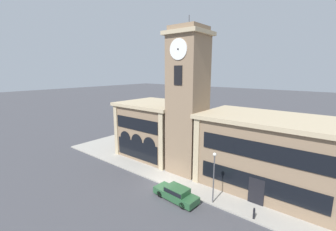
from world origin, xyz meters
The scene contains 8 objects.
ground_plane centered at (0.00, 0.00, 0.00)m, with size 300.00×300.00×0.00m, color #424247.
sidewalk_kerb centered at (0.00, 6.49, 0.07)m, with size 41.64×12.97×0.15m.
clock_tower centered at (0.00, 4.82, 9.09)m, with size 4.72×4.72×19.27m.
town_hall_left_wing centered at (-7.19, 6.86, 4.16)m, with size 10.46×8.85×8.27m.
town_hall_right_wing centered at (9.56, 6.87, 4.12)m, with size 15.21×8.85×8.20m.
parked_car_near centered at (2.97, -1.40, 0.75)m, with size 4.96×2.04×1.43m.
street_lamp centered at (6.21, 0.31, 3.62)m, with size 0.36×0.36×5.21m.
bollard centered at (10.22, 0.33, 0.67)m, with size 0.18×0.18×1.06m.
Camera 1 is at (15.41, -18.14, 12.98)m, focal length 24.00 mm.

